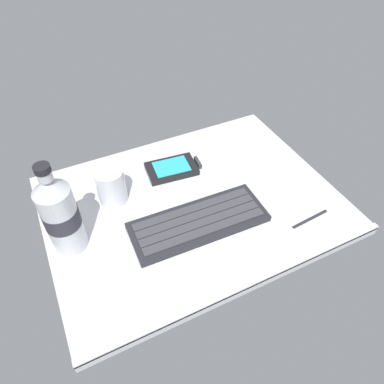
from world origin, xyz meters
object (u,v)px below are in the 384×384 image
(water_bottle, at_px, (60,213))
(stylus_pen, at_px, (310,218))
(keyboard, at_px, (199,222))
(handheld_device, at_px, (174,168))
(juice_cup, at_px, (111,187))

(water_bottle, relative_size, stylus_pen, 2.19)
(keyboard, height_order, handheld_device, keyboard)
(handheld_device, height_order, stylus_pen, handheld_device)
(handheld_device, bearing_deg, juice_cup, -168.96)
(keyboard, distance_m, water_bottle, 0.27)
(juice_cup, bearing_deg, keyboard, -46.86)
(handheld_device, distance_m, juice_cup, 0.17)
(handheld_device, height_order, water_bottle, water_bottle)
(keyboard, xyz_separation_m, handheld_device, (0.02, 0.18, -0.00))
(handheld_device, xyz_separation_m, juice_cup, (-0.16, -0.03, 0.03))
(handheld_device, distance_m, stylus_pen, 0.34)
(water_bottle, bearing_deg, juice_cup, 35.38)
(water_bottle, height_order, stylus_pen, water_bottle)
(juice_cup, xyz_separation_m, water_bottle, (-0.11, -0.08, 0.05))
(handheld_device, bearing_deg, stylus_pen, -54.04)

